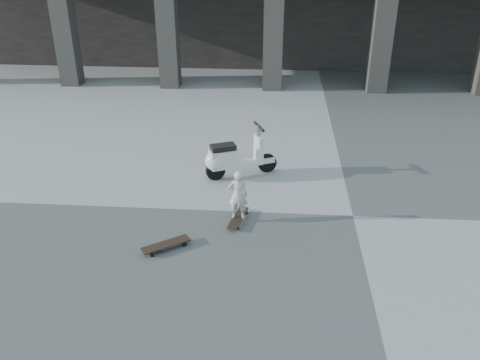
# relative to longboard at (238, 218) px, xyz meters

# --- Properties ---
(ground) EXTENTS (90.00, 90.00, 0.00)m
(ground) POSITION_rel_longboard_xyz_m (2.28, 0.37, -0.07)
(ground) COLOR #474745
(ground) RESTS_ON ground
(longboard) EXTENTS (0.38, 0.88, 0.09)m
(longboard) POSITION_rel_longboard_xyz_m (0.00, 0.00, 0.00)
(longboard) COLOR black
(longboard) RESTS_ON ground
(skateboard_spare) EXTENTS (0.85, 0.69, 0.11)m
(skateboard_spare) POSITION_rel_longboard_xyz_m (-1.22, -1.03, 0.01)
(skateboard_spare) COLOR black
(skateboard_spare) RESTS_ON ground
(child) EXTENTS (0.37, 0.24, 1.00)m
(child) POSITION_rel_longboard_xyz_m (-0.00, -0.00, 0.52)
(child) COLOR #BAB2A7
(child) RESTS_ON longboard
(scooter) EXTENTS (1.61, 0.90, 1.19)m
(scooter) POSITION_rel_longboard_xyz_m (-0.35, 1.89, 0.40)
(scooter) COLOR black
(scooter) RESTS_ON ground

